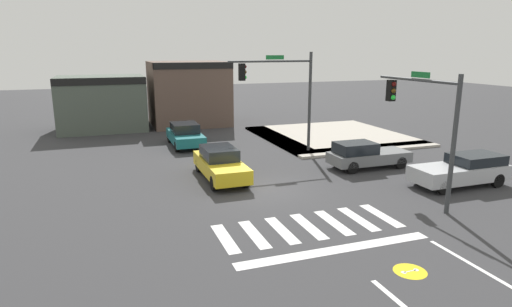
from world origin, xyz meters
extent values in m
plane|color=#353538|center=(0.00, 0.00, 0.00)|extent=(120.00, 120.00, 0.00)
cube|color=silver|center=(-3.11, -4.50, 0.00)|extent=(0.43, 2.42, 0.01)
cube|color=silver|center=(-2.07, -4.50, 0.00)|extent=(0.43, 2.42, 0.01)
cube|color=silver|center=(-1.04, -4.50, 0.00)|extent=(0.43, 2.42, 0.01)
cube|color=silver|center=(0.00, -4.50, 0.00)|extent=(0.43, 2.42, 0.01)
cube|color=silver|center=(1.04, -4.50, 0.00)|extent=(0.43, 2.42, 0.01)
cube|color=silver|center=(2.07, -4.50, 0.00)|extent=(0.43, 2.42, 0.01)
cube|color=silver|center=(3.11, -4.50, 0.00)|extent=(0.43, 2.42, 0.01)
cube|color=white|center=(0.00, -6.50, 0.00)|extent=(6.80, 0.50, 0.01)
cube|color=white|center=(0.00, -9.50, 0.00)|extent=(0.16, 2.00, 0.01)
cylinder|color=yellow|center=(1.30, -8.42, 0.00)|extent=(0.95, 0.95, 0.01)
cylinder|color=white|center=(1.08, -8.42, 0.01)|extent=(0.15, 0.15, 0.00)
cylinder|color=white|center=(1.51, -8.42, 0.01)|extent=(0.15, 0.15, 0.00)
cube|color=white|center=(1.30, -8.42, 0.01)|extent=(0.43, 0.04, 0.00)
cube|color=#B2AA9E|center=(9.00, 5.20, 0.07)|extent=(10.00, 1.60, 0.15)
cube|color=#B2AA9E|center=(4.80, 10.00, 0.07)|extent=(1.60, 10.00, 0.15)
cube|color=#B2AA9E|center=(9.00, 10.00, 0.07)|extent=(10.00, 10.00, 0.15)
cube|color=#4C564C|center=(-6.73, 18.54, 2.10)|extent=(6.54, 5.08, 4.20)
cube|color=black|center=(-6.73, 16.20, 3.95)|extent=(6.54, 0.50, 0.50)
cube|color=brown|center=(0.23, 18.86, 2.62)|extent=(6.24, 5.71, 5.25)
cube|color=black|center=(0.23, 16.20, 5.00)|extent=(6.24, 0.50, 0.50)
cylinder|color=#383A3D|center=(5.11, 5.86, 3.04)|extent=(0.18, 0.18, 6.08)
cylinder|color=#383A3D|center=(2.57, 5.86, 5.56)|extent=(5.08, 0.12, 0.12)
cube|color=black|center=(0.83, 5.86, 4.98)|extent=(0.32, 0.32, 0.95)
sphere|color=#470A0A|center=(1.00, 5.86, 5.28)|extent=(0.22, 0.22, 0.22)
sphere|color=#4C330C|center=(1.00, 5.86, 4.98)|extent=(0.22, 0.22, 0.22)
sphere|color=#1ED833|center=(1.00, 5.86, 4.69)|extent=(0.22, 0.22, 0.22)
cube|color=#197233|center=(2.82, 5.86, 5.78)|extent=(1.10, 0.03, 0.24)
cylinder|color=#383A3D|center=(5.65, -5.12, 2.67)|extent=(0.18, 0.18, 5.35)
cylinder|color=#383A3D|center=(5.65, -2.74, 4.99)|extent=(0.12, 4.76, 0.12)
cube|color=black|center=(5.65, -1.15, 4.41)|extent=(0.32, 0.32, 0.95)
sphere|color=#470A0A|center=(5.65, -1.32, 4.71)|extent=(0.22, 0.22, 0.22)
sphere|color=#4C330C|center=(5.65, -1.32, 4.41)|extent=(0.22, 0.22, 0.22)
sphere|color=#1ED833|center=(5.65, -1.32, 4.12)|extent=(0.22, 0.22, 0.22)
cube|color=#197233|center=(5.65, -2.98, 5.21)|extent=(0.03, 1.10, 0.24)
cube|color=gold|center=(-1.45, 2.23, 0.64)|extent=(1.74, 4.79, 0.67)
cube|color=black|center=(-1.45, 2.49, 1.26)|extent=(1.53, 2.17, 0.58)
cylinder|color=black|center=(-0.70, 0.60, 0.34)|extent=(0.22, 0.68, 0.68)
cylinder|color=black|center=(-2.21, 0.60, 0.34)|extent=(0.22, 0.68, 0.68)
cylinder|color=black|center=(-0.70, 3.85, 0.34)|extent=(0.22, 0.68, 0.68)
cylinder|color=black|center=(-2.21, 3.85, 0.34)|extent=(0.22, 0.68, 0.68)
cube|color=#B7BABF|center=(8.71, -2.52, 0.64)|extent=(4.55, 1.80, 0.69)
cube|color=black|center=(9.66, -2.52, 1.21)|extent=(2.33, 1.59, 0.46)
cylinder|color=black|center=(7.16, -3.31, 0.33)|extent=(0.65, 0.22, 0.65)
cylinder|color=black|center=(7.16, -1.73, 0.33)|extent=(0.65, 0.22, 0.65)
cylinder|color=black|center=(10.26, -3.31, 0.33)|extent=(0.65, 0.22, 0.65)
cylinder|color=black|center=(10.26, -1.73, 0.33)|extent=(0.65, 0.22, 0.65)
cube|color=slate|center=(6.63, 1.62, 0.58)|extent=(4.36, 1.70, 0.57)
cube|color=black|center=(5.74, 1.62, 1.15)|extent=(2.05, 1.50, 0.58)
cylinder|color=black|center=(8.11, 2.36, 0.32)|extent=(0.65, 0.22, 0.65)
cylinder|color=black|center=(8.11, 0.88, 0.32)|extent=(0.65, 0.22, 0.65)
cylinder|color=black|center=(5.15, 2.36, 0.32)|extent=(0.65, 0.22, 0.65)
cylinder|color=black|center=(5.15, 0.88, 0.32)|extent=(0.65, 0.22, 0.65)
cube|color=#196B70|center=(-1.70, 10.28, 0.61)|extent=(1.86, 4.45, 0.62)
cube|color=black|center=(-1.70, 10.36, 1.21)|extent=(1.64, 2.08, 0.60)
cylinder|color=black|center=(-0.88, 8.77, 0.33)|extent=(0.22, 0.66, 0.66)
cylinder|color=black|center=(-2.52, 8.77, 0.33)|extent=(0.22, 0.66, 0.66)
cylinder|color=black|center=(-0.88, 11.79, 0.33)|extent=(0.22, 0.66, 0.66)
cylinder|color=black|center=(-2.52, 11.79, 0.33)|extent=(0.22, 0.66, 0.66)
camera|label=1|loc=(-6.64, -17.54, 6.20)|focal=30.28mm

